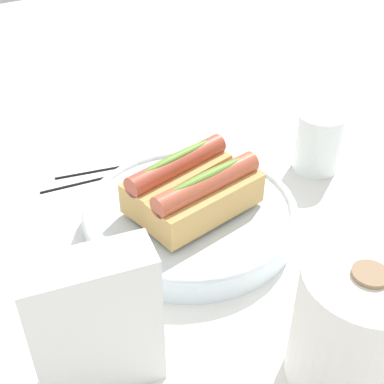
# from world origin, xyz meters

# --- Properties ---
(ground_plane) EXTENTS (2.40, 2.40, 0.00)m
(ground_plane) POSITION_xyz_m (0.00, 0.00, 0.00)
(ground_plane) COLOR white
(serving_bowl) EXTENTS (0.27, 0.27, 0.04)m
(serving_bowl) POSITION_xyz_m (0.02, 0.00, 0.02)
(serving_bowl) COLOR silver
(serving_bowl) RESTS_ON ground_plane
(hotdog_front) EXTENTS (0.16, 0.07, 0.06)m
(hotdog_front) POSITION_xyz_m (0.02, -0.02, 0.07)
(hotdog_front) COLOR tan
(hotdog_front) RESTS_ON serving_bowl
(hotdog_back) EXTENTS (0.15, 0.06, 0.06)m
(hotdog_back) POSITION_xyz_m (0.02, 0.03, 0.07)
(hotdog_back) COLOR tan
(hotdog_back) RESTS_ON serving_bowl
(water_glass) EXTENTS (0.07, 0.07, 0.09)m
(water_glass) POSITION_xyz_m (-0.22, -0.00, 0.04)
(water_glass) COLOR white
(water_glass) RESTS_ON ground_plane
(paper_towel_roll) EXTENTS (0.11, 0.11, 0.13)m
(paper_towel_roll) POSITION_xyz_m (0.04, 0.26, 0.07)
(paper_towel_roll) COLOR white
(paper_towel_roll) RESTS_ON ground_plane
(napkin_box) EXTENTS (0.12, 0.07, 0.15)m
(napkin_box) POSITION_xyz_m (0.22, 0.13, 0.07)
(napkin_box) COLOR white
(napkin_box) RESTS_ON ground_plane
(chopstick_near) EXTENTS (0.22, 0.05, 0.01)m
(chopstick_near) POSITION_xyz_m (0.04, -0.17, 0.00)
(chopstick_near) COLOR black
(chopstick_near) RESTS_ON ground_plane
(chopstick_far) EXTENTS (0.21, 0.07, 0.01)m
(chopstick_far) POSITION_xyz_m (0.01, -0.18, 0.00)
(chopstick_far) COLOR black
(chopstick_far) RESTS_ON ground_plane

